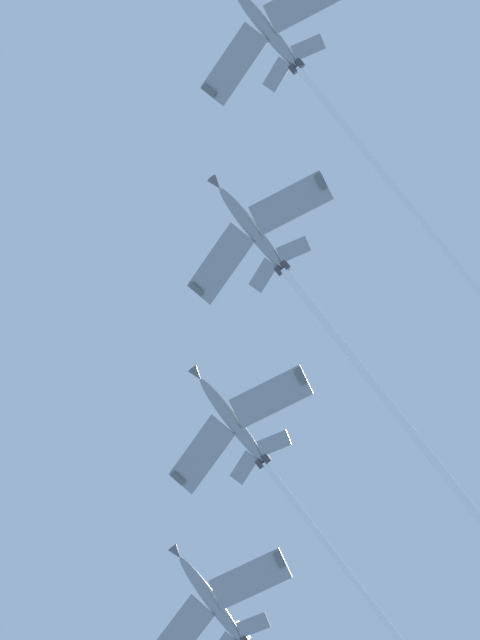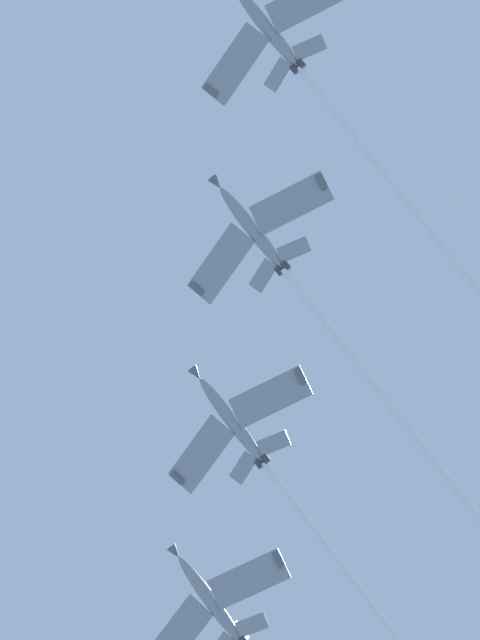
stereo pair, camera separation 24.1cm
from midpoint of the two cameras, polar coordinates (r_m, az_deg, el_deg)
name	(u,v)px [view 1 (the left image)]	position (r m, az deg, el deg)	size (l,w,h in m)	color
jet_lead	(316,91)	(137.53, 3.66, 10.67)	(28.15, 48.79, 25.91)	gray
jet_second	(322,318)	(134.50, 3.92, 0.08)	(27.78, 49.11, 27.44)	gray
jet_third	(270,470)	(136.95, 1.47, -7.04)	(24.50, 42.42, 23.44)	gray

